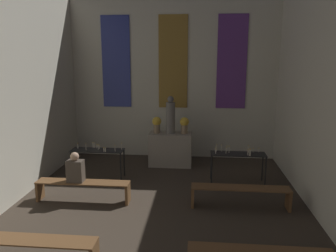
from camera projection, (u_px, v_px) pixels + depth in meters
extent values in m
cube|color=beige|center=(173.00, 78.00, 10.37)|extent=(6.70, 0.12, 5.08)
cube|color=navy|center=(116.00, 62.00, 10.35)|extent=(0.90, 0.03, 2.85)
cube|color=olive|center=(173.00, 62.00, 10.19)|extent=(0.90, 0.03, 2.85)
cube|color=#60337F|center=(232.00, 62.00, 10.02)|extent=(0.90, 0.03, 2.85)
cube|color=gray|center=(170.00, 149.00, 9.83)|extent=(1.26, 0.65, 0.98)
cylinder|color=slate|center=(171.00, 118.00, 9.64)|extent=(0.26, 0.26, 0.93)
sphere|color=slate|center=(171.00, 99.00, 9.52)|extent=(0.18, 0.18, 0.18)
cylinder|color=#937A5B|center=(157.00, 129.00, 9.74)|extent=(0.19, 0.19, 0.26)
sphere|color=gold|center=(157.00, 121.00, 9.70)|extent=(0.27, 0.27, 0.27)
cylinder|color=#937A5B|center=(184.00, 129.00, 9.67)|extent=(0.19, 0.19, 0.26)
sphere|color=gold|center=(184.00, 122.00, 9.62)|extent=(0.27, 0.27, 0.27)
cube|color=black|center=(97.00, 150.00, 8.71)|extent=(1.40, 0.46, 0.02)
cylinder|color=black|center=(71.00, 166.00, 8.66)|extent=(0.04, 0.04, 0.77)
cylinder|color=black|center=(121.00, 167.00, 8.53)|extent=(0.04, 0.04, 0.77)
cylinder|color=black|center=(77.00, 161.00, 9.05)|extent=(0.04, 0.04, 0.77)
cylinder|color=black|center=(124.00, 163.00, 8.93)|extent=(0.04, 0.04, 0.77)
cylinder|color=silver|center=(105.00, 150.00, 8.51)|extent=(0.02, 0.02, 0.10)
sphere|color=#F9CC4C|center=(105.00, 148.00, 8.50)|extent=(0.02, 0.02, 0.02)
cylinder|color=silver|center=(94.00, 145.00, 8.88)|extent=(0.02, 0.02, 0.14)
sphere|color=#F9CC4C|center=(94.00, 143.00, 8.86)|extent=(0.02, 0.02, 0.02)
cylinder|color=silver|center=(78.00, 146.00, 8.86)|extent=(0.02, 0.02, 0.12)
sphere|color=#F9CC4C|center=(78.00, 143.00, 8.84)|extent=(0.02, 0.02, 0.02)
cylinder|color=silver|center=(78.00, 146.00, 8.82)|extent=(0.02, 0.02, 0.13)
sphere|color=#F9CC4C|center=(78.00, 143.00, 8.81)|extent=(0.02, 0.02, 0.02)
cylinder|color=silver|center=(104.00, 150.00, 8.51)|extent=(0.02, 0.02, 0.10)
sphere|color=#F9CC4C|center=(104.00, 148.00, 8.49)|extent=(0.02, 0.02, 0.02)
cylinder|color=silver|center=(99.00, 147.00, 8.77)|extent=(0.02, 0.02, 0.09)
sphere|color=#F9CC4C|center=(99.00, 145.00, 8.76)|extent=(0.02, 0.02, 0.02)
cylinder|color=silver|center=(93.00, 145.00, 8.89)|extent=(0.02, 0.02, 0.14)
sphere|color=#F9CC4C|center=(93.00, 142.00, 8.87)|extent=(0.02, 0.02, 0.02)
cylinder|color=silver|center=(97.00, 146.00, 8.86)|extent=(0.02, 0.02, 0.10)
sphere|color=#F9CC4C|center=(97.00, 144.00, 8.85)|extent=(0.02, 0.02, 0.02)
cylinder|color=silver|center=(98.00, 147.00, 8.71)|extent=(0.02, 0.02, 0.13)
sphere|color=#F9CC4C|center=(98.00, 145.00, 8.70)|extent=(0.02, 0.02, 0.02)
cylinder|color=silver|center=(122.00, 147.00, 8.73)|extent=(0.02, 0.02, 0.16)
sphere|color=#F9CC4C|center=(121.00, 143.00, 8.71)|extent=(0.02, 0.02, 0.02)
cylinder|color=silver|center=(105.00, 150.00, 8.50)|extent=(0.02, 0.02, 0.11)
sphere|color=#F9CC4C|center=(105.00, 148.00, 8.49)|extent=(0.02, 0.02, 0.02)
cylinder|color=silver|center=(86.00, 147.00, 8.66)|extent=(0.02, 0.02, 0.17)
sphere|color=#F9CC4C|center=(86.00, 144.00, 8.64)|extent=(0.02, 0.02, 0.02)
cylinder|color=silver|center=(115.00, 148.00, 8.55)|extent=(0.02, 0.02, 0.15)
sphere|color=#F9CC4C|center=(115.00, 145.00, 8.54)|extent=(0.02, 0.02, 0.02)
cube|color=black|center=(238.00, 154.00, 8.37)|extent=(1.40, 0.46, 0.02)
cylinder|color=black|center=(212.00, 170.00, 8.32)|extent=(0.04, 0.04, 0.77)
cylinder|color=black|center=(266.00, 172.00, 8.20)|extent=(0.04, 0.04, 0.77)
cylinder|color=black|center=(211.00, 165.00, 8.71)|extent=(0.04, 0.04, 0.77)
cylinder|color=black|center=(262.00, 167.00, 8.59)|extent=(0.04, 0.04, 0.77)
cylinder|color=silver|center=(226.00, 151.00, 8.37)|extent=(0.02, 0.02, 0.15)
sphere|color=#F9CC4C|center=(226.00, 147.00, 8.35)|extent=(0.02, 0.02, 0.02)
cylinder|color=silver|center=(249.00, 153.00, 8.16)|extent=(0.02, 0.02, 0.17)
sphere|color=#F9CC4C|center=(250.00, 149.00, 8.14)|extent=(0.02, 0.02, 0.02)
cylinder|color=silver|center=(229.00, 150.00, 8.42)|extent=(0.02, 0.02, 0.17)
sphere|color=#F9CC4C|center=(229.00, 146.00, 8.40)|extent=(0.02, 0.02, 0.02)
cylinder|color=silver|center=(253.00, 151.00, 8.47)|extent=(0.02, 0.02, 0.09)
sphere|color=#F9CC4C|center=(253.00, 148.00, 8.46)|extent=(0.02, 0.02, 0.02)
cylinder|color=silver|center=(259.00, 150.00, 8.48)|extent=(0.02, 0.02, 0.10)
sphere|color=#F9CC4C|center=(259.00, 148.00, 8.47)|extent=(0.02, 0.02, 0.02)
cylinder|color=silver|center=(248.00, 150.00, 8.41)|extent=(0.02, 0.02, 0.18)
sphere|color=#F9CC4C|center=(249.00, 146.00, 8.39)|extent=(0.02, 0.02, 0.02)
cylinder|color=silver|center=(227.00, 149.00, 8.56)|extent=(0.02, 0.02, 0.13)
sphere|color=#F9CC4C|center=(227.00, 146.00, 8.55)|extent=(0.02, 0.02, 0.02)
cylinder|color=silver|center=(250.00, 153.00, 8.14)|extent=(0.02, 0.02, 0.17)
sphere|color=#F9CC4C|center=(251.00, 149.00, 8.12)|extent=(0.02, 0.02, 0.02)
cylinder|color=silver|center=(216.00, 151.00, 8.35)|extent=(0.02, 0.02, 0.11)
sphere|color=#F9CC4C|center=(216.00, 149.00, 8.34)|extent=(0.02, 0.02, 0.02)
cylinder|color=silver|center=(248.00, 153.00, 8.21)|extent=(0.02, 0.02, 0.13)
sphere|color=#F9CC4C|center=(248.00, 150.00, 8.20)|extent=(0.02, 0.02, 0.02)
cylinder|color=silver|center=(217.00, 148.00, 8.58)|extent=(0.02, 0.02, 0.16)
sphere|color=#F9CC4C|center=(217.00, 145.00, 8.56)|extent=(0.02, 0.02, 0.02)
cylinder|color=silver|center=(215.00, 150.00, 8.52)|extent=(0.02, 0.02, 0.11)
sphere|color=#F9CC4C|center=(215.00, 147.00, 8.51)|extent=(0.02, 0.02, 0.02)
cylinder|color=silver|center=(221.00, 148.00, 8.55)|extent=(0.02, 0.02, 0.16)
sphere|color=#F9CC4C|center=(222.00, 145.00, 8.54)|extent=(0.02, 0.02, 0.02)
cube|color=brown|center=(29.00, 240.00, 5.02)|extent=(2.11, 0.36, 0.03)
cube|color=brown|center=(261.00, 252.00, 4.71)|extent=(2.11, 0.36, 0.03)
cube|color=brown|center=(83.00, 182.00, 7.35)|extent=(2.11, 0.36, 0.03)
cube|color=brown|center=(40.00, 190.00, 7.49)|extent=(0.06, 0.32, 0.44)
cube|color=brown|center=(128.00, 194.00, 7.30)|extent=(0.06, 0.32, 0.44)
cube|color=brown|center=(240.00, 188.00, 7.03)|extent=(2.11, 0.36, 0.03)
cube|color=brown|center=(193.00, 196.00, 7.17)|extent=(0.06, 0.32, 0.44)
cube|color=brown|center=(289.00, 200.00, 6.98)|extent=(0.06, 0.32, 0.44)
cube|color=#4C4238|center=(75.00, 171.00, 7.31)|extent=(0.36, 0.24, 0.49)
sphere|color=tan|center=(75.00, 156.00, 7.24)|extent=(0.19, 0.19, 0.19)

